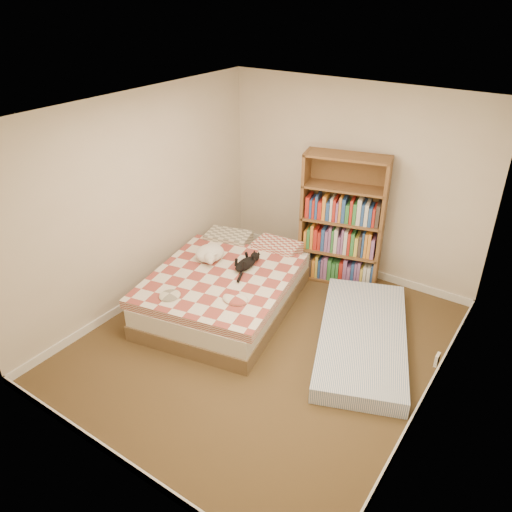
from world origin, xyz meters
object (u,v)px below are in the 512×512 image
Objects in this scene: floor_mattress at (362,337)px; white_dog at (210,254)px; black_cat at (247,263)px; bed at (228,287)px; bookshelf at (342,237)px.

floor_mattress is 2.05m from white_dog.
white_dog is at bearing -165.86° from black_cat.
white_dog is at bearing 163.21° from floor_mattress.
white_dog is (-0.31, 0.05, 0.34)m from bed.
black_cat is at bearing -133.84° from bookshelf.
bed is 1.69m from floor_mattress.
bookshelf reaches higher than floor_mattress.
bookshelf is 1.49m from floor_mattress.
black_cat is at bearing 33.13° from bed.
black_cat is at bearing 16.04° from white_dog.
floor_mattress is 5.19× the size of white_dog.
black_cat is at bearing 160.36° from floor_mattress.
bookshelf reaches higher than black_cat.
white_dog reaches higher than bed.
bookshelf is 0.85× the size of floor_mattress.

